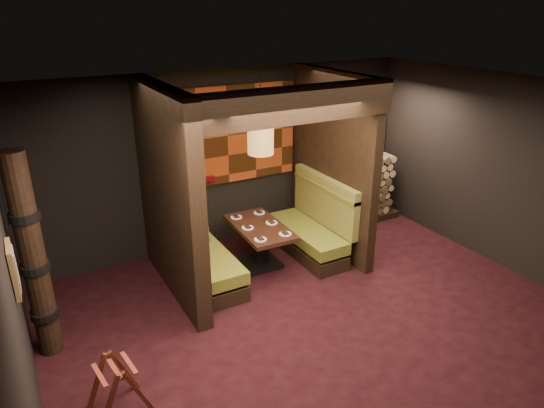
{
  "coord_description": "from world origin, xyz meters",
  "views": [
    {
      "loc": [
        -3.05,
        -4.15,
        3.72
      ],
      "look_at": [
        0.0,
        1.3,
        1.15
      ],
      "focal_mm": 32.0,
      "sensor_mm": 36.0,
      "label": 1
    }
  ],
  "objects": [
    {
      "name": "pendant_lamp",
      "position": [
        0.0,
        1.63,
        2.02
      ],
      "size": [
        0.37,
        0.37,
        1.06
      ],
      "color": "olive",
      "rests_on": "ceiling"
    },
    {
      "name": "wall_left",
      "position": [
        -3.26,
        0.0,
        1.43
      ],
      "size": [
        0.02,
        5.5,
        2.85
      ],
      "primitive_type": "cube",
      "color": "black",
      "rests_on": "ground"
    },
    {
      "name": "place_settings",
      "position": [
        0.0,
        1.68,
        0.68
      ],
      "size": [
        0.61,
        1.06,
        0.03
      ],
      "color": "white",
      "rests_on": "dining_table"
    },
    {
      "name": "totem_column",
      "position": [
        -3.05,
        1.1,
        1.19
      ],
      "size": [
        0.31,
        0.31,
        2.4
      ],
      "color": "black",
      "rests_on": "floor"
    },
    {
      "name": "partition_left",
      "position": [
        -1.35,
        1.65,
        1.43
      ],
      "size": [
        0.2,
        2.2,
        2.85
      ],
      "primitive_type": "cube",
      "color": "black",
      "rests_on": "floor"
    },
    {
      "name": "luggage_rack",
      "position": [
        -2.57,
        -0.2,
        0.3
      ],
      "size": [
        0.61,
        0.47,
        0.61
      ],
      "color": "#491E0F",
      "rests_on": "floor"
    },
    {
      "name": "mosaic_header",
      "position": [
        2.29,
        2.68,
        1.5
      ],
      "size": [
        1.83,
        0.1,
        0.56
      ],
      "primitive_type": "cube",
      "color": "maroon",
      "rests_on": "wall_back"
    },
    {
      "name": "ceiling",
      "position": [
        0.0,
        0.0,
        2.86
      ],
      "size": [
        6.5,
        5.5,
        0.02
      ],
      "primitive_type": "cube",
      "color": "black",
      "rests_on": "ground"
    },
    {
      "name": "lacquer_shelf",
      "position": [
        -0.6,
        2.65,
        1.18
      ],
      "size": [
        0.6,
        0.12,
        0.07
      ],
      "primitive_type": "cube",
      "color": "#59070C",
      "rests_on": "wall_back"
    },
    {
      "name": "framed_picture",
      "position": [
        -3.22,
        0.1,
        1.62
      ],
      "size": [
        0.05,
        0.36,
        0.46
      ],
      "color": "olive",
      "rests_on": "wall_left"
    },
    {
      "name": "booth_bench_left",
      "position": [
        -0.96,
        1.65,
        0.4
      ],
      "size": [
        0.68,
        1.6,
        1.14
      ],
      "color": "black",
      "rests_on": "floor"
    },
    {
      "name": "header_beam",
      "position": [
        -0.02,
        0.7,
        2.63
      ],
      "size": [
        2.85,
        0.18,
        0.44
      ],
      "primitive_type": "cube",
      "color": "black",
      "rests_on": "partition_left"
    },
    {
      "name": "tapa_back_panel",
      "position": [
        -0.02,
        2.71,
        1.82
      ],
      "size": [
        2.4,
        0.06,
        1.55
      ],
      "primitive_type": "cube",
      "color": "#A03D13",
      "rests_on": "wall_back"
    },
    {
      "name": "booth_bench_right",
      "position": [
        0.93,
        1.65,
        0.4
      ],
      "size": [
        0.68,
        1.6,
        1.14
      ],
      "color": "black",
      "rests_on": "floor"
    },
    {
      "name": "wall_back",
      "position": [
        0.0,
        2.76,
        1.43
      ],
      "size": [
        6.5,
        0.02,
        2.85
      ],
      "primitive_type": "cube",
      "color": "black",
      "rests_on": "ground"
    },
    {
      "name": "floor",
      "position": [
        0.0,
        0.0,
        -0.01
      ],
      "size": [
        6.5,
        5.5,
        0.02
      ],
      "primitive_type": "cube",
      "color": "black",
      "rests_on": "ground"
    },
    {
      "name": "firewood_stack",
      "position": [
        2.29,
        2.35,
        0.61
      ],
      "size": [
        1.73,
        0.7,
        1.22
      ],
      "color": "black",
      "rests_on": "floor"
    },
    {
      "name": "wall_right",
      "position": [
        3.26,
        0.0,
        1.43
      ],
      "size": [
        0.02,
        5.5,
        2.85
      ],
      "primitive_type": "cube",
      "color": "black",
      "rests_on": "ground"
    },
    {
      "name": "bay_front_post",
      "position": [
        1.39,
        1.96,
        1.43
      ],
      "size": [
        0.08,
        0.08,
        2.85
      ],
      "primitive_type": "cube",
      "color": "black",
      "rests_on": "floor"
    },
    {
      "name": "dining_table",
      "position": [
        0.0,
        1.68,
        0.43
      ],
      "size": [
        0.73,
        1.28,
        0.66
      ],
      "color": "black",
      "rests_on": "floor"
    },
    {
      "name": "tapa_side_panel",
      "position": [
        -1.23,
        1.82,
        1.85
      ],
      "size": [
        0.04,
        1.85,
        1.45
      ],
      "primitive_type": "cube",
      "color": "#A03D13",
      "rests_on": "partition_left"
    },
    {
      "name": "partition_right",
      "position": [
        1.3,
        1.7,
        1.43
      ],
      "size": [
        0.15,
        2.1,
        2.85
      ],
      "primitive_type": "cube",
      "color": "black",
      "rests_on": "floor"
    }
  ]
}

